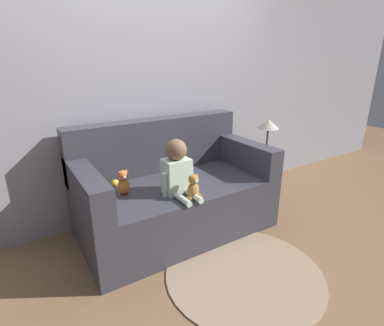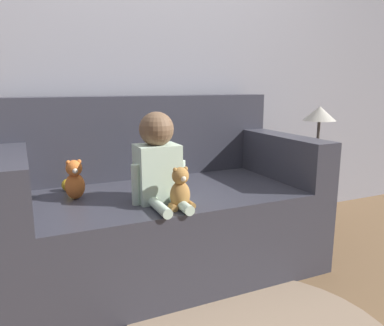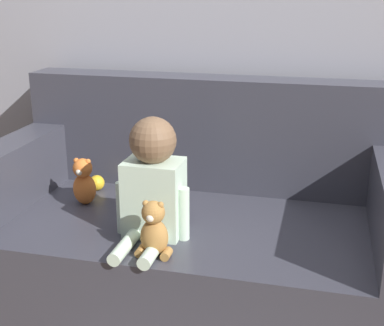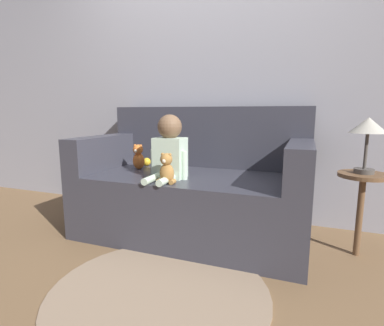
% 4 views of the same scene
% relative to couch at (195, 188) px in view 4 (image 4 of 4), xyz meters
% --- Properties ---
extents(ground_plane, '(12.00, 12.00, 0.00)m').
position_rel_couch_xyz_m(ground_plane, '(0.00, -0.06, -0.35)').
color(ground_plane, brown).
extents(wall_back, '(8.00, 0.05, 2.60)m').
position_rel_couch_xyz_m(wall_back, '(0.00, 0.48, 0.95)').
color(wall_back, '#93939E').
rests_on(wall_back, ground_plane).
extents(couch, '(1.69, 0.90, 0.98)m').
position_rel_couch_xyz_m(couch, '(0.00, 0.00, 0.00)').
color(couch, '#383842').
rests_on(couch, ground_plane).
extents(person_baby, '(0.28, 0.37, 0.45)m').
position_rel_couch_xyz_m(person_baby, '(-0.10, -0.25, 0.33)').
color(person_baby, silver).
rests_on(person_baby, couch).
extents(teddy_bear_brown, '(0.12, 0.09, 0.20)m').
position_rel_couch_xyz_m(teddy_bear_brown, '(-0.05, -0.41, 0.22)').
color(teddy_bear_brown, '#AD7A3D').
rests_on(teddy_bear_brown, couch).
extents(plush_toy_side, '(0.10, 0.09, 0.20)m').
position_rel_couch_xyz_m(plush_toy_side, '(-0.47, -0.05, 0.23)').
color(plush_toy_side, orange).
rests_on(plush_toy_side, couch).
extents(toy_ball, '(0.07, 0.07, 0.07)m').
position_rel_couch_xyz_m(toy_ball, '(-0.49, 0.12, 0.16)').
color(toy_ball, gold).
rests_on(toy_ball, couch).
extents(floor_rug, '(1.16, 1.16, 0.01)m').
position_rel_couch_xyz_m(floor_rug, '(0.12, -0.86, -0.34)').
color(floor_rug, gray).
rests_on(floor_rug, ground_plane).
extents(side_table, '(0.30, 0.30, 0.91)m').
position_rel_couch_xyz_m(side_table, '(1.15, -0.01, 0.35)').
color(side_table, brown).
rests_on(side_table, ground_plane).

